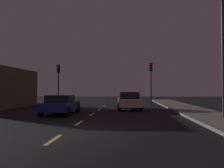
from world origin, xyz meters
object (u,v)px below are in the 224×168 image
traffic_signal_left (58,77)px  street_lamp_right (219,41)px  traffic_signal_right (151,76)px  car_stopped_ahead (129,101)px  car_adjacent_lane (61,104)px

traffic_signal_left → street_lamp_right: (12.95, -11.40, 1.22)m
traffic_signal_left → traffic_signal_right: traffic_signal_right is taller
traffic_signal_right → traffic_signal_left: bearing=-180.0°
traffic_signal_right → car_stopped_ahead: 6.09m
traffic_signal_left → traffic_signal_right: (10.33, 0.00, 0.06)m
traffic_signal_right → car_adjacent_lane: size_ratio=1.12×
traffic_signal_left → car_adjacent_lane: (3.26, -9.19, -2.48)m
car_stopped_ahead → car_adjacent_lane: car_stopped_ahead is taller
car_stopped_ahead → car_adjacent_lane: 6.26m
traffic_signal_left → traffic_signal_right: size_ratio=0.98×
car_adjacent_lane → street_lamp_right: street_lamp_right is taller
traffic_signal_left → street_lamp_right: size_ratio=0.61×
car_stopped_ahead → car_adjacent_lane: size_ratio=1.04×
traffic_signal_left → car_adjacent_lane: 10.06m
traffic_signal_left → car_adjacent_lane: traffic_signal_left is taller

